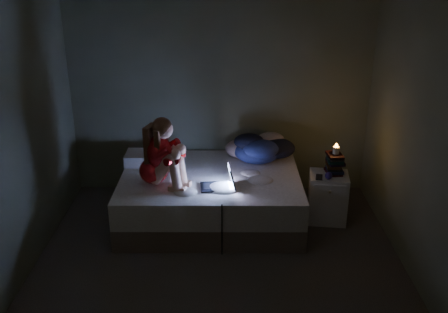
{
  "coord_description": "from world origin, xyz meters",
  "views": [
    {
      "loc": [
        0.07,
        -4.07,
        2.87
      ],
      "look_at": [
        0.05,
        1.0,
        0.8
      ],
      "focal_mm": 41.1,
      "sensor_mm": 36.0,
      "label": 1
    }
  ],
  "objects_px": {
    "bed": "(211,197)",
    "phone": "(320,178)",
    "woman": "(153,151)",
    "nightstand": "(328,197)",
    "candle": "(336,149)",
    "laptop": "(217,177)"
  },
  "relations": [
    {
      "from": "phone",
      "to": "laptop",
      "type": "bearing_deg",
      "value": -164.88
    },
    {
      "from": "candle",
      "to": "nightstand",
      "type": "bearing_deg",
      "value": -145.88
    },
    {
      "from": "woman",
      "to": "phone",
      "type": "bearing_deg",
      "value": 22.33
    },
    {
      "from": "bed",
      "to": "phone",
      "type": "bearing_deg",
      "value": -5.77
    },
    {
      "from": "nightstand",
      "to": "candle",
      "type": "bearing_deg",
      "value": 41.31
    },
    {
      "from": "nightstand",
      "to": "woman",
      "type": "bearing_deg",
      "value": -165.97
    },
    {
      "from": "laptop",
      "to": "bed",
      "type": "bearing_deg",
      "value": 98.28
    },
    {
      "from": "woman",
      "to": "nightstand",
      "type": "relative_size",
      "value": 1.37
    },
    {
      "from": "laptop",
      "to": "nightstand",
      "type": "xyz_separation_m",
      "value": [
        1.23,
        0.3,
        -0.39
      ]
    },
    {
      "from": "laptop",
      "to": "nightstand",
      "type": "relative_size",
      "value": 0.64
    },
    {
      "from": "laptop",
      "to": "phone",
      "type": "height_order",
      "value": "laptop"
    },
    {
      "from": "woman",
      "to": "nightstand",
      "type": "bearing_deg",
      "value": 24.84
    },
    {
      "from": "phone",
      "to": "woman",
      "type": "bearing_deg",
      "value": -171.29
    },
    {
      "from": "bed",
      "to": "woman",
      "type": "bearing_deg",
      "value": -156.47
    },
    {
      "from": "bed",
      "to": "laptop",
      "type": "xyz_separation_m",
      "value": [
        0.08,
        -0.33,
        0.4
      ]
    },
    {
      "from": "woman",
      "to": "phone",
      "type": "height_order",
      "value": "woman"
    },
    {
      "from": "bed",
      "to": "woman",
      "type": "height_order",
      "value": "woman"
    },
    {
      "from": "phone",
      "to": "candle",
      "type": "bearing_deg",
      "value": 41.38
    },
    {
      "from": "bed",
      "to": "phone",
      "type": "distance_m",
      "value": 1.23
    },
    {
      "from": "candle",
      "to": "woman",
      "type": "bearing_deg",
      "value": -172.26
    },
    {
      "from": "nightstand",
      "to": "phone",
      "type": "distance_m",
      "value": 0.32
    },
    {
      "from": "bed",
      "to": "candle",
      "type": "height_order",
      "value": "candle"
    }
  ]
}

